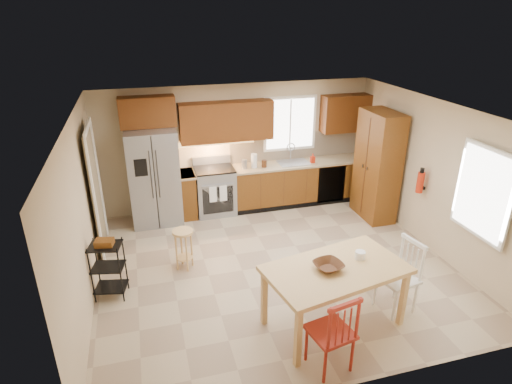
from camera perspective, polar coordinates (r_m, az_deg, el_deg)
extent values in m
plane|color=tan|center=(7.02, 2.48, -9.74)|extent=(5.50, 5.50, 0.00)
cube|color=silver|center=(6.02, 2.90, 10.58)|extent=(5.50, 5.00, 0.02)
cube|color=#CCB793|center=(8.68, -2.48, 6.09)|extent=(5.50, 0.02, 2.50)
cube|color=#CCB793|center=(4.43, 13.01, -13.07)|extent=(5.50, 0.02, 2.50)
cube|color=#CCB793|center=(6.21, -22.28, -3.10)|extent=(0.02, 5.00, 2.50)
cube|color=#CCB793|center=(7.68, 22.58, 1.90)|extent=(0.02, 5.00, 2.50)
cube|color=gray|center=(8.23, -13.42, 1.96)|extent=(0.92, 0.75, 1.82)
cube|color=gray|center=(8.56, -5.48, 0.11)|extent=(0.76, 0.63, 0.92)
cube|color=brown|center=(8.51, -9.14, -0.31)|extent=(0.30, 0.60, 0.90)
cube|color=brown|center=(9.04, 6.03, 1.33)|extent=(2.92, 0.60, 0.90)
cube|color=black|center=(9.01, 10.02, 1.01)|extent=(0.60, 0.02, 0.78)
cube|color=beige|center=(9.05, 5.57, 6.24)|extent=(2.92, 0.03, 0.55)
cube|color=#5F340F|center=(8.08, -14.29, 10.33)|extent=(1.00, 0.35, 0.55)
cube|color=#5F340F|center=(8.30, -3.97, 9.38)|extent=(1.80, 0.35, 0.75)
cube|color=#5F340F|center=(9.13, 11.83, 10.23)|extent=(1.00, 0.35, 0.75)
cube|color=white|center=(8.85, 4.54, 9.08)|extent=(1.12, 0.04, 1.12)
cube|color=gray|center=(8.83, 4.99, 3.67)|extent=(0.62, 0.46, 0.16)
cube|color=#FFBF66|center=(8.33, -5.89, 6.54)|extent=(1.60, 0.30, 0.01)
imported|color=#B8240C|center=(8.84, 7.57, 4.49)|extent=(0.09, 0.09, 0.19)
cylinder|color=white|center=(8.48, -0.26, 4.19)|extent=(0.12, 0.12, 0.28)
cylinder|color=gray|center=(8.45, -1.57, 3.75)|extent=(0.11, 0.11, 0.18)
cylinder|color=#4A2613|center=(8.53, 1.10, 3.80)|extent=(0.10, 0.10, 0.14)
cube|color=brown|center=(8.49, 15.87, 3.36)|extent=(0.50, 0.95, 2.10)
cylinder|color=#B8240C|center=(7.77, 21.06, 1.19)|extent=(0.12, 0.12, 0.36)
cube|color=white|center=(6.78, 28.09, -0.10)|extent=(0.04, 1.02, 1.32)
cube|color=#8C7A59|center=(7.46, -20.58, -0.08)|extent=(0.04, 0.95, 2.10)
imported|color=#4A2613|center=(5.44, 9.60, -10.12)|extent=(0.42, 0.42, 0.09)
cylinder|color=white|center=(5.71, 13.69, -8.38)|extent=(0.17, 0.17, 0.17)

